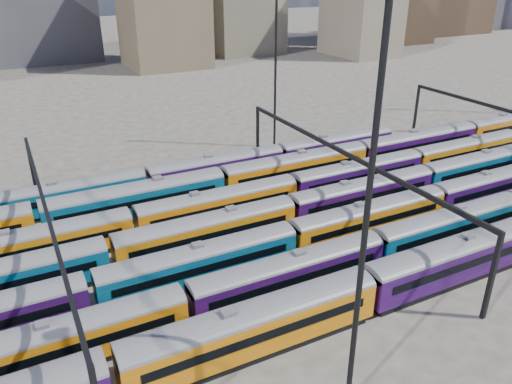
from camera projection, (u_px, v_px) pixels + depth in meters
name	position (u px, v px, depth m)	size (l,w,h in m)	color
ground	(260.00, 236.00, 52.63)	(500.00, 500.00, 0.00)	#433E38
rake_0	(458.00, 255.00, 44.40)	(142.01, 2.97, 4.99)	black
rake_1	(186.00, 301.00, 38.71)	(111.32, 2.72, 4.56)	black
rake_2	(291.00, 236.00, 47.90)	(112.30, 2.74, 4.60)	black
rake_3	(207.00, 228.00, 49.17)	(94.94, 2.78, 4.67)	black
rake_4	(219.00, 202.00, 54.61)	(94.15, 2.76, 4.63)	black
rake_5	(222.00, 180.00, 59.61)	(123.53, 3.01, 5.07)	black
rake_6	(65.00, 194.00, 56.63)	(93.07, 2.73, 4.58)	black
gantry_1	(48.00, 220.00, 41.52)	(0.35, 40.35, 8.03)	black
gantry_2	(342.00, 161.00, 53.93)	(0.35, 40.35, 8.03)	black
mast_2	(367.00, 213.00, 26.93)	(1.40, 0.50, 25.60)	black
mast_3	(276.00, 56.00, 72.40)	(1.40, 0.50, 25.60)	black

